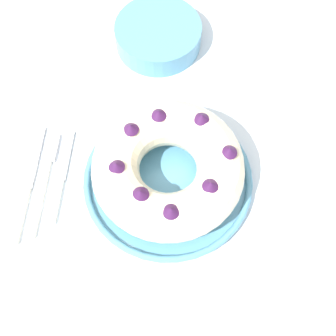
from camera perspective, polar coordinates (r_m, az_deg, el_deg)
The scene contains 8 objects.
ground_plane at distance 1.56m, azimuth -0.94°, elevation -14.02°, with size 8.00×8.00×0.00m, color gray.
dining_table at distance 0.90m, azimuth -1.59°, elevation -5.54°, with size 1.49×1.13×0.77m.
serving_dish at distance 0.83m, azimuth 0.00°, elevation -1.50°, with size 0.30×0.30×0.02m.
bundt_cake at distance 0.78m, azimuth 0.00°, elevation 0.02°, with size 0.26×0.26×0.09m.
fork at distance 0.87m, azimuth -14.75°, elevation -0.91°, with size 0.02×0.20×0.01m.
serving_knife at distance 0.86m, azimuth -16.93°, elevation -2.63°, with size 0.02×0.23×0.01m.
cake_knife at distance 0.86m, azimuth -13.11°, elevation -1.65°, with size 0.02×0.18×0.01m.
side_bowl at distance 0.99m, azimuth -1.20°, elevation 15.88°, with size 0.18×0.18×0.05m, color #518EB2.
Camera 1 is at (0.05, -0.30, 1.53)m, focal length 50.00 mm.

